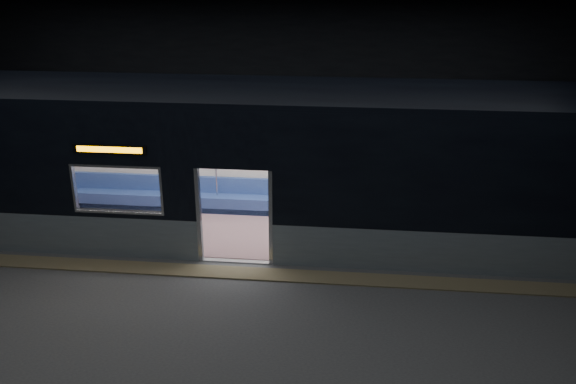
# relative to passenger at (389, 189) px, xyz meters

# --- Properties ---
(station_floor) EXTENTS (24.00, 14.00, 0.01)m
(station_floor) POSITION_rel_passenger_xyz_m (-3.23, -3.55, -0.80)
(station_floor) COLOR #47494C
(station_floor) RESTS_ON ground
(station_envelope) EXTENTS (24.00, 14.00, 5.00)m
(station_envelope) POSITION_rel_passenger_xyz_m (-3.23, -3.55, 2.86)
(station_envelope) COLOR black
(station_envelope) RESTS_ON station_floor
(tactile_strip) EXTENTS (22.80, 0.50, 0.03)m
(tactile_strip) POSITION_rel_passenger_xyz_m (-3.23, -3.00, -0.78)
(tactile_strip) COLOR #8C7F59
(tactile_strip) RESTS_ON station_floor
(metro_car) EXTENTS (18.00, 3.04, 3.35)m
(metro_car) POSITION_rel_passenger_xyz_m (-3.23, -1.00, 1.05)
(metro_car) COLOR #85949F
(metro_car) RESTS_ON station_floor
(passenger) EXTENTS (0.41, 0.69, 1.37)m
(passenger) POSITION_rel_passenger_xyz_m (0.00, 0.00, 0.00)
(passenger) COLOR black
(passenger) RESTS_ON metro_car
(handbag) EXTENTS (0.31, 0.28, 0.14)m
(handbag) POSITION_rel_passenger_xyz_m (0.04, -0.23, -0.12)
(handbag) COLOR black
(handbag) RESTS_ON passenger
(transit_map) EXTENTS (1.11, 0.03, 0.72)m
(transit_map) POSITION_rel_passenger_xyz_m (-2.17, 0.31, 0.71)
(transit_map) COLOR white
(transit_map) RESTS_ON metro_car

